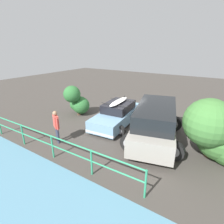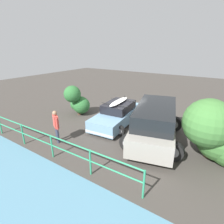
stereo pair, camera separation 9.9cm
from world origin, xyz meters
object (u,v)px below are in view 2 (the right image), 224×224
sedan_car (118,114)px  bush_near_left (78,102)px  person_bystander (56,124)px  bush_near_right (223,133)px  suv_car (155,122)px

sedan_car → bush_near_left: size_ratio=2.12×
bush_near_left → person_bystander: bearing=117.6°
bush_near_left → bush_near_right: size_ratio=0.74×
sedan_car → bush_near_right: bearing=169.6°
bush_near_left → bush_near_right: 8.67m
suv_car → bush_near_right: bush_near_right is taller
person_bystander → bush_near_right: 7.30m
sedan_car → suv_car: (-2.64, 0.77, 0.36)m
sedan_car → bush_near_left: 3.14m
bush_near_left → bush_near_right: (-8.62, 0.84, 0.41)m
person_bystander → bush_near_left: bearing=-62.4°
bush_near_left → suv_car: bearing=174.0°
person_bystander → bush_near_left: bush_near_left is taller
suv_car → sedan_car: bearing=-16.3°
person_bystander → bush_near_right: bearing=-159.2°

